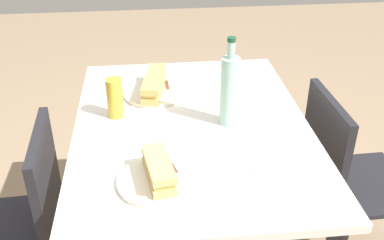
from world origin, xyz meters
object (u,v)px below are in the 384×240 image
at_px(chair_near, 25,222).
at_px(water_bottle, 230,90).
at_px(baguette_sandwich_near, 154,83).
at_px(baguette_sandwich_far, 159,170).
at_px(knife_near, 168,89).
at_px(knife_far, 176,173).
at_px(dining_table, 192,151).
at_px(plate_far, 159,181).
at_px(plate_near, 155,93).
at_px(chair_far, 343,177).
at_px(beer_glass, 115,98).

xyz_separation_m(chair_near, water_bottle, (-0.13, 0.76, 0.43)).
xyz_separation_m(baguette_sandwich_near, water_bottle, (0.26, 0.26, 0.09)).
bearing_deg(baguette_sandwich_far, knife_near, 173.82).
bearing_deg(knife_far, chair_near, -107.79).
relative_size(dining_table, plate_far, 4.49).
bearing_deg(plate_near, chair_near, -51.49).
relative_size(plate_far, baguette_sandwich_far, 1.28).
bearing_deg(dining_table, knife_far, -14.74).
relative_size(plate_near, baguette_sandwich_near, 0.95).
distance_m(dining_table, knife_near, 0.30).
relative_size(chair_far, plate_near, 3.32).
distance_m(water_bottle, beer_glass, 0.43).
xyz_separation_m(chair_near, baguette_sandwich_far, (0.19, 0.49, 0.34)).
distance_m(plate_near, baguette_sandwich_far, 0.59).
height_order(chair_near, knife_near, chair_near).
height_order(chair_near, beer_glass, beer_glass).
height_order(dining_table, plate_near, plate_near).
height_order(chair_far, knife_far, chair_far).
bearing_deg(beer_glass, baguette_sandwich_near, 137.73).
bearing_deg(dining_table, chair_near, -77.81).
distance_m(dining_table, chair_far, 0.65).
xyz_separation_m(chair_near, plate_far, (0.19, 0.49, 0.30)).
height_order(plate_near, knife_near, knife_near).
bearing_deg(plate_far, knife_far, 110.40).
distance_m(baguette_sandwich_near, knife_near, 0.06).
height_order(baguette_sandwich_near, knife_near, baguette_sandwich_near).
bearing_deg(chair_near, water_bottle, 99.85).
xyz_separation_m(dining_table, baguette_sandwich_far, (0.33, -0.13, 0.17)).
relative_size(baguette_sandwich_far, beer_glass, 1.30).
height_order(baguette_sandwich_near, baguette_sandwich_far, same).
height_order(chair_far, chair_near, same).
bearing_deg(knife_far, plate_far, -69.60).
bearing_deg(baguette_sandwich_far, plate_near, 179.28).
bearing_deg(knife_far, chair_far, 113.50).
distance_m(plate_far, beer_glass, 0.45).
xyz_separation_m(knife_near, water_bottle, (0.26, 0.20, 0.12)).
xyz_separation_m(chair_near, baguette_sandwich_near, (-0.39, 0.50, 0.34)).
relative_size(chair_far, chair_near, 1.00).
relative_size(dining_table, knife_far, 6.50).
xyz_separation_m(dining_table, chair_far, (0.00, 0.62, -0.17)).
distance_m(chair_far, knife_near, 0.80).
relative_size(chair_far, baguette_sandwich_far, 4.25).
bearing_deg(knife_near, plate_near, -88.45).
distance_m(chair_near, baguette_sandwich_near, 0.72).
height_order(dining_table, knife_far, knife_far).
height_order(plate_near, knife_far, knife_far).
bearing_deg(chair_far, plate_near, -109.24).
distance_m(chair_far, baguette_sandwich_far, 0.89).
xyz_separation_m(plate_near, knife_near, (-0.00, 0.06, 0.01)).
distance_m(knife_near, water_bottle, 0.35).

